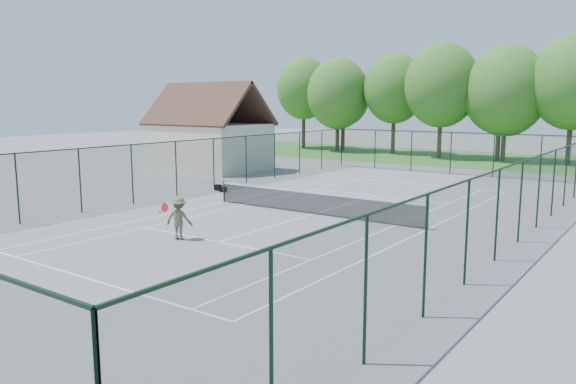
% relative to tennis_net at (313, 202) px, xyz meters
% --- Properties ---
extents(ground, '(140.00, 140.00, 0.00)m').
position_rel_tennis_net_xyz_m(ground, '(0.00, 0.00, -0.58)').
color(ground, gray).
rests_on(ground, ground).
extents(grass_far, '(80.00, 16.00, 0.01)m').
position_rel_tennis_net_xyz_m(grass_far, '(0.00, 30.00, -0.57)').
color(grass_far, '#418431').
rests_on(grass_far, ground).
extents(court_lines, '(11.05, 23.85, 0.01)m').
position_rel_tennis_net_xyz_m(court_lines, '(0.00, 0.00, -0.57)').
color(court_lines, white).
rests_on(court_lines, ground).
extents(tennis_net, '(11.08, 0.08, 1.10)m').
position_rel_tennis_net_xyz_m(tennis_net, '(0.00, 0.00, 0.00)').
color(tennis_net, black).
rests_on(tennis_net, ground).
extents(fence_enclosure, '(18.05, 36.05, 3.02)m').
position_rel_tennis_net_xyz_m(fence_enclosure, '(0.00, 0.00, 0.98)').
color(fence_enclosure, '#1C3B23').
rests_on(fence_enclosure, ground).
extents(utility_building, '(8.60, 6.27, 6.63)m').
position_rel_tennis_net_xyz_m(utility_building, '(-16.00, 10.00, 2.54)').
color(utility_building, '#F0E7C6').
rests_on(utility_building, ground).
extents(tree_line_far, '(39.40, 6.40, 9.70)m').
position_rel_tennis_net_xyz_m(tree_line_far, '(0.00, 30.00, 5.42)').
color(tree_line_far, '#473323').
rests_on(tree_line_far, ground).
extents(sports_bag_a, '(0.46, 0.30, 0.35)m').
position_rel_tennis_net_xyz_m(sports_bag_a, '(-8.39, 2.68, -0.40)').
color(sports_bag_a, black).
rests_on(sports_bag_a, ground).
extents(sports_bag_b, '(0.41, 0.27, 0.30)m').
position_rel_tennis_net_xyz_m(sports_bag_b, '(-7.75, 2.43, -0.42)').
color(sports_bag_b, black).
rests_on(sports_bag_b, ground).
extents(tennis_player, '(1.72, 0.92, 1.61)m').
position_rel_tennis_net_xyz_m(tennis_player, '(-1.47, -6.96, 0.23)').
color(tennis_player, '#55593F').
rests_on(tennis_player, ground).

